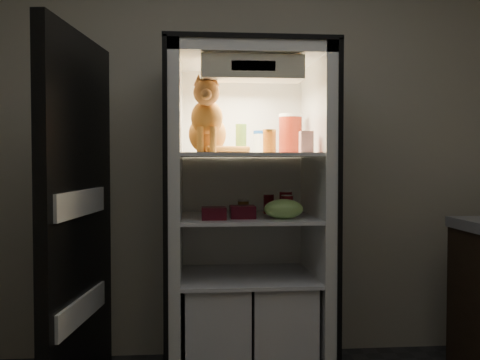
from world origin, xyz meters
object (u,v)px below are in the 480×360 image
Objects in this scene: soda_can_c at (287,206)px; salsa_jar at (269,141)px; condiment_jar at (243,207)px; soda_can_b at (286,203)px; refrigerator at (246,241)px; pepper_jar at (290,134)px; tabby_cat at (207,124)px; parmesan_shaker at (241,139)px; mayo_tub at (261,142)px; cream_carton at (306,142)px; soda_can_a at (269,204)px; berry_box_left at (214,213)px; grape_bag at (284,209)px; berry_box_right at (243,212)px.

salsa_jar is at bearing 156.42° from soda_can_c.
soda_can_b is at bearing -3.17° from condiment_jar.
refrigerator reaches higher than pepper_jar.
tabby_cat is at bearing -172.34° from salsa_jar.
parmesan_shaker is 0.46m from soda_can_c.
refrigerator is at bearing -133.73° from mayo_tub.
refrigerator is 16.59× the size of cream_carton.
pepper_jar reaches higher than soda_can_b.
soda_can_a is (0.17, 0.10, -0.37)m from parmesan_shaker.
refrigerator is 0.19m from condiment_jar.
mayo_tub is at bearing 138.02° from soda_can_b.
cream_carton reaches higher than berry_box_left.
soda_can_c reaches higher than condiment_jar.
mayo_tub is at bearing 40.97° from tabby_cat.
salsa_jar is at bearing -38.33° from condiment_jar.
salsa_jar reaches higher than cream_carton.
mayo_tub is at bearing 95.17° from salsa_jar.
soda_can_a is (0.14, 0.08, 0.21)m from refrigerator.
mayo_tub is at bearing 103.37° from grape_bag.
condiment_jar is (-0.24, 0.01, -0.02)m from soda_can_b.
berry_box_right is at bearing -116.75° from mayo_tub.
salsa_jar is 0.62× the size of grape_bag.
refrigerator is 21.45× the size of condiment_jar.
mayo_tub is (0.13, 0.12, -0.01)m from parmesan_shaker.
refrigerator is 11.53× the size of parmesan_shaker.
refrigerator is 0.67m from cream_carton.
salsa_jar reaches higher than grape_bag.
soda_can_c reaches higher than grape_bag.
soda_can_b is (0.26, 0.01, -0.36)m from parmesan_shaker.
refrigerator is at bearing 145.59° from soda_can_c.
soda_can_a is 0.54× the size of grape_bag.
refrigerator is at bearing 36.61° from tabby_cat.
pepper_jar is at bearing 36.56° from berry_box_right.
pepper_jar reaches higher than parmesan_shaker.
condiment_jar is (-0.12, -0.10, -0.37)m from mayo_tub.
pepper_jar is (0.49, 0.20, -0.04)m from tabby_cat.
grape_bag is (0.04, -0.30, -0.00)m from soda_can_a.
cream_carton is at bearing -60.15° from mayo_tub.
grape_bag is (-0.05, -0.21, -0.02)m from soda_can_b.
berry_box_right is at bearing -157.90° from salsa_jar.
tabby_cat reaches higher than condiment_jar.
mayo_tub reaches higher than grape_bag.
soda_can_b is (0.45, 0.14, -0.43)m from tabby_cat.
refrigerator is at bearing -150.70° from soda_can_a.
berry_box_right is at bearing -91.93° from parmesan_shaker.
berry_box_left is at bearing 178.80° from grape_bag.
soda_can_b reaches higher than berry_box_left.
pepper_jar is 0.43m from soda_can_a.
refrigerator reaches higher than salsa_jar.
soda_can_b is at bearing -41.98° from mayo_tub.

